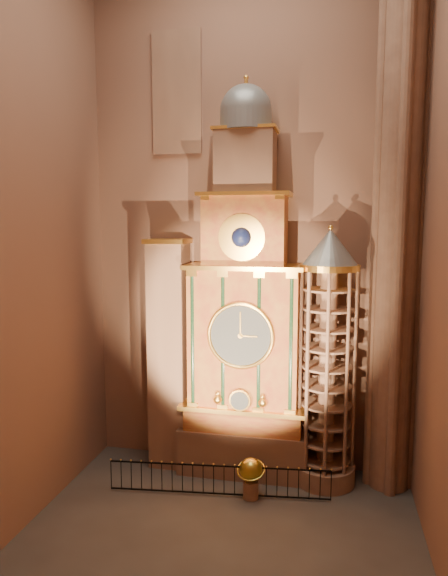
% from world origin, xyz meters
% --- Properties ---
extents(floor, '(14.00, 14.00, 0.00)m').
position_xyz_m(floor, '(0.00, 0.00, 0.00)').
color(floor, '#383330').
rests_on(floor, ground).
extents(wall_back, '(22.00, 0.00, 22.00)m').
position_xyz_m(wall_back, '(0.00, 6.00, 11.00)').
color(wall_back, '#8D624C').
rests_on(wall_back, floor).
extents(wall_left, '(0.00, 22.00, 22.00)m').
position_xyz_m(wall_left, '(-7.00, 0.00, 11.00)').
color(wall_left, '#8D624C').
rests_on(wall_left, floor).
extents(astronomical_clock, '(5.60, 2.41, 16.70)m').
position_xyz_m(astronomical_clock, '(0.00, 4.96, 6.68)').
color(astronomical_clock, '#8C634C').
rests_on(astronomical_clock, floor).
extents(portrait_tower, '(1.80, 1.60, 10.20)m').
position_xyz_m(portrait_tower, '(-3.40, 4.98, 5.15)').
color(portrait_tower, '#8C634C').
rests_on(portrait_tower, floor).
extents(stair_turret, '(2.50, 2.50, 10.80)m').
position_xyz_m(stair_turret, '(3.50, 4.70, 5.27)').
color(stair_turret, '#8C634C').
rests_on(stair_turret, floor).
extents(gothic_pier, '(2.04, 2.04, 22.00)m').
position_xyz_m(gothic_pier, '(6.10, 5.00, 11.00)').
color(gothic_pier, '#8C634C').
rests_on(gothic_pier, floor).
extents(stained_glass_window, '(2.20, 0.14, 5.20)m').
position_xyz_m(stained_glass_window, '(-3.20, 5.92, 16.50)').
color(stained_glass_window, navy).
rests_on(stained_glass_window, wall_back).
extents(celestial_globe, '(1.27, 1.22, 1.64)m').
position_xyz_m(celestial_globe, '(0.65, 2.75, 0.99)').
color(celestial_globe, '#8C634C').
rests_on(celestial_globe, floor).
extents(iron_railing, '(8.79, 1.01, 1.24)m').
position_xyz_m(iron_railing, '(-0.62, 2.61, 0.67)').
color(iron_railing, black).
rests_on(iron_railing, floor).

